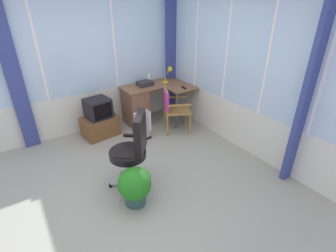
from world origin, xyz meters
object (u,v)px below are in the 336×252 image
object	(u,v)px
desk	(139,104)
office_chair	(133,147)
desk_lamp	(170,72)
paper_tray	(145,83)
tv_remote	(184,88)
tv_on_stand	(100,120)
spray_bottle	(149,78)
wooden_armchair	(171,105)
space_heater	(143,125)
potted_plant	(136,185)

from	to	relation	value
desk	office_chair	bearing A→B (deg)	-119.64
desk_lamp	paper_tray	distance (m)	0.57
tv_remote	tv_on_stand	size ratio (longest dim) A/B	0.20
desk	desk_lamp	distance (m)	0.92
desk_lamp	tv_on_stand	bearing A→B (deg)	-179.86
tv_on_stand	spray_bottle	bearing A→B (deg)	9.08
desk_lamp	tv_remote	xyz separation A→B (m)	(0.03, -0.46, -0.21)
spray_bottle	wooden_armchair	bearing A→B (deg)	-87.31
tv_remote	tv_on_stand	world-z (taller)	tv_remote
tv_remote	paper_tray	xyz separation A→B (m)	(-0.56, 0.58, 0.03)
desk	paper_tray	distance (m)	0.45
tv_remote	tv_on_stand	bearing A→B (deg)	178.03
office_chair	tv_on_stand	world-z (taller)	office_chair
wooden_armchair	space_heater	world-z (taller)	wooden_armchair
spray_bottle	office_chair	size ratio (longest dim) A/B	0.20
tv_on_stand	office_chair	bearing A→B (deg)	-93.45
desk_lamp	tv_remote	distance (m)	0.51
paper_tray	tv_on_stand	bearing A→B (deg)	-173.79
wooden_armchair	potted_plant	bearing A→B (deg)	-136.60
office_chair	potted_plant	xyz separation A→B (m)	(-0.16, -0.33, -0.34)
desk_lamp	space_heater	world-z (taller)	desk_lamp
desk_lamp	spray_bottle	world-z (taller)	desk_lamp
spray_bottle	paper_tray	bearing A→B (deg)	-152.00
tv_remote	spray_bottle	xyz separation A→B (m)	(-0.42, 0.65, 0.09)
desk	space_heater	xyz separation A→B (m)	(-0.26, -0.64, -0.13)
wooden_armchair	potted_plant	world-z (taller)	wooden_armchair
office_chair	space_heater	bearing A→B (deg)	56.46
spray_bottle	office_chair	xyz separation A→B (m)	(-1.31, -1.85, -0.25)
wooden_armchair	tv_on_stand	distance (m)	1.39
potted_plant	spray_bottle	bearing A→B (deg)	56.15
space_heater	tv_remote	bearing A→B (deg)	6.70
desk_lamp	tv_on_stand	world-z (taller)	desk_lamp
desk	potted_plant	bearing A→B (deg)	-118.95
potted_plant	space_heater	bearing A→B (deg)	58.29
potted_plant	tv_remote	bearing A→B (deg)	39.10
spray_bottle	tv_on_stand	bearing A→B (deg)	-170.92
wooden_armchair	tv_on_stand	xyz separation A→B (m)	(-1.24, 0.57, -0.22)
spray_bottle	wooden_armchair	xyz separation A→B (m)	(0.04, -0.76, -0.33)
paper_tray	office_chair	world-z (taller)	office_chair
tv_on_stand	space_heater	size ratio (longest dim) A/B	1.31
paper_tray	spray_bottle	bearing A→B (deg)	28.00
wooden_armchair	space_heater	size ratio (longest dim) A/B	1.51
desk	space_heater	size ratio (longest dim) A/B	2.30
spray_bottle	wooden_armchair	distance (m)	0.83
tv_remote	office_chair	size ratio (longest dim) A/B	0.14
desk_lamp	paper_tray	size ratio (longest dim) A/B	1.15
tv_remote	space_heater	distance (m)	1.13
potted_plant	desk_lamp	bearing A→B (deg)	47.11
wooden_armchair	spray_bottle	bearing A→B (deg)	92.69
potted_plant	wooden_armchair	bearing A→B (deg)	43.40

